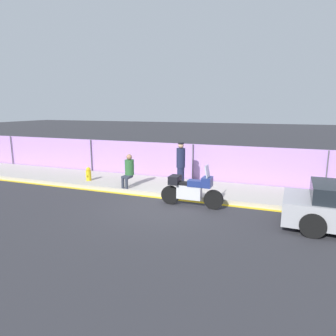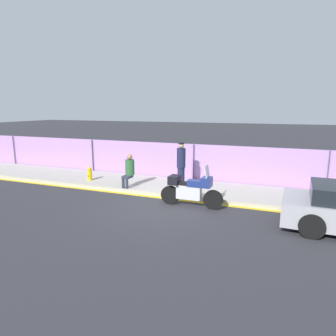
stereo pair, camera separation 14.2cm
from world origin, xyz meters
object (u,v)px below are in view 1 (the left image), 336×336
Objects in this scene: officer_standing at (181,164)px; fire_hydrant at (89,174)px; motorcycle at (191,189)px; person_seated_on_curb at (129,169)px.

fire_hydrant is at bearing -172.81° from officer_standing.
motorcycle is at bearing -62.41° from officer_standing.
officer_standing is 1.36× the size of person_seated_on_curb.
person_seated_on_curb is (-3.04, 1.12, 0.31)m from motorcycle.
motorcycle is 3.26m from person_seated_on_curb.
officer_standing is at bearing 21.82° from person_seated_on_curb.
person_seated_on_curb is 2.28m from fire_hydrant.
officer_standing is 2.99× the size of fire_hydrant.
officer_standing is at bearing 118.13° from motorcycle.
officer_standing is at bearing 7.19° from fire_hydrant.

